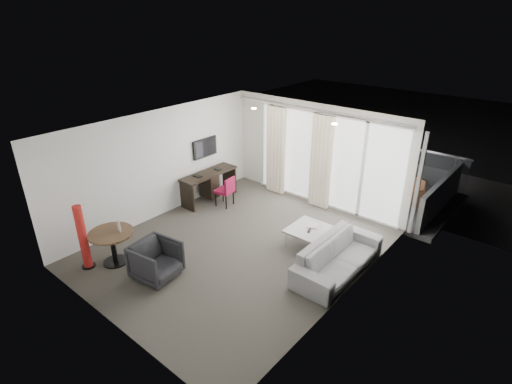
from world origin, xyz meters
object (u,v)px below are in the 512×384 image
Objects in this scene: coffee_table at (310,237)px; rattan_chair_b at (408,194)px; red_lamp at (83,237)px; rattan_chair_a at (364,179)px; round_table at (113,247)px; desk at (209,186)px; sofa at (338,257)px; tub_armchair at (156,261)px; desk_chair at (224,191)px.

rattan_chair_b reaches higher than coffee_table.
red_lamp is 1.59× the size of rattan_chair_a.
rattan_chair_a is at bearing 69.67° from round_table.
rattan_chair_b reaches higher than round_table.
sofa is (4.22, -0.65, -0.07)m from desk.
tub_armchair is at bearing -92.64° from rattan_chair_b.
round_table is (0.64, -3.27, -0.04)m from desk.
desk_chair is at bearing 91.63° from round_table.
tub_armchair is (1.04, 0.26, 0.01)m from round_table.
rattan_chair_a is at bearing -166.79° from rattan_chair_b.
red_lamp reaches higher than tub_armchair.
sofa is at bearing 36.14° from round_table.
rattan_chair_b reaches higher than desk_chair.
desk_chair is 0.36× the size of sofa.
desk_chair is 3.23m from tub_armchair.
desk is at bearing 101.01° from round_table.
round_table is 4.44m from sofa.
rattan_chair_b reaches higher than tub_armchair.
coffee_table is 3.24m from rattan_chair_a.
round_table is 6.68m from rattan_chair_a.
desk_chair reaches higher than sofa.
tub_armchair reaches higher than round_table.
desk is 1.85× the size of coffee_table.
rattan_chair_b is at bearing 28.48° from desk_chair.
rattan_chair_a reaches higher than round_table.
rattan_chair_b is at bearing 33.50° from desk.
coffee_table is at bearing -3.66° from desk.
red_lamp is at bearing -114.87° from rattan_chair_a.
tub_armchair is 0.94× the size of rattan_chair_a.
sofa is 3.46m from rattan_chair_b.
desk_chair is 3.74m from sofa.
rattan_chair_a is at bearing 45.41° from desk.
tub_armchair reaches higher than coffee_table.
desk_chair is (0.54, 0.01, 0.01)m from desk.
coffee_table is at bearing 48.80° from round_table.
desk is at bearing 81.31° from sofa.
desk_chair reaches higher than tub_armchair.
rattan_chair_b is (3.62, 6.08, 0.07)m from round_table.
sofa is (2.55, 2.36, -0.04)m from tub_armchair.
coffee_table is at bearing -38.31° from tub_armchair.
round_table is 7.08m from rattan_chair_b.
desk_chair is 3.72m from red_lamp.
red_lamp is 1.61× the size of rattan_chair_b.
desk is 4.21m from rattan_chair_a.
tub_armchair is 0.95× the size of rattan_chair_b.
sofa is (3.59, 2.62, -0.03)m from round_table.
tub_armchair is at bearing 132.85° from sofa.
rattan_chair_a is at bearing 68.69° from red_lamp.
red_lamp is 7.59m from rattan_chair_b.
desk_chair reaches higher than round_table.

